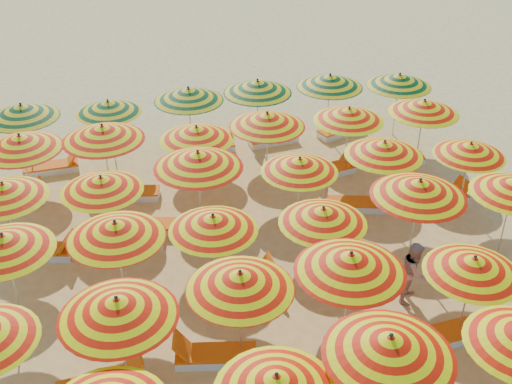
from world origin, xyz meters
TOP-DOWN VIEW (x-y plane):
  - ground at (0.00, 0.00)m, footprint 120.00×120.00m
  - umbrella_2 at (-1.04, -6.04)m, footprint 2.83×2.83m
  - umbrella_3 at (1.01, -5.79)m, footprint 2.75×2.75m
  - umbrella_7 at (-3.53, -3.78)m, footprint 2.68×2.68m
  - umbrella_8 at (-1.15, -3.40)m, footprint 2.71×2.71m
  - umbrella_9 at (1.12, -3.43)m, footprint 2.41×2.41m
  - umbrella_10 at (3.71, -3.76)m, footprint 2.37×2.37m
  - umbrella_12 at (-5.87, -1.08)m, footprint 2.41×2.41m
  - umbrella_13 at (-3.51, -1.15)m, footprint 2.49×2.49m
  - umbrella_14 at (-1.34, -1.12)m, footprint 2.69×2.69m
  - umbrella_15 at (1.19, -1.37)m, footprint 2.74×2.74m
  - umbrella_16 at (3.67, -1.07)m, footprint 2.80×2.80m
  - umbrella_18 at (-6.15, 1.24)m, footprint 2.48×2.48m
  - umbrella_19 at (-3.81, 1.14)m, footprint 2.15×2.15m
  - umbrella_20 at (-1.34, 1.42)m, footprint 2.67×2.67m
  - umbrella_21 at (1.29, 1.07)m, footprint 2.67×2.67m
  - umbrella_22 at (3.75, 1.33)m, footprint 2.33×2.33m
  - umbrella_23 at (6.17, 1.03)m, footprint 2.63×2.63m
  - umbrella_24 at (-5.95, 3.53)m, footprint 3.02×3.02m
  - umbrella_25 at (-3.73, 3.56)m, footprint 2.39×2.39m
  - umbrella_26 at (-1.13, 3.36)m, footprint 2.36×2.36m
  - umbrella_27 at (0.98, 3.55)m, footprint 2.45×2.45m
  - umbrella_28 at (3.53, 3.63)m, footprint 2.76×2.76m
  - umbrella_29 at (5.94, 3.60)m, footprint 2.78×2.78m
  - umbrella_30 at (-6.13, 5.76)m, footprint 2.73×2.73m
  - umbrella_31 at (-3.57, 5.88)m, footprint 2.27×2.27m
  - umbrella_32 at (-1.05, 5.94)m, footprint 2.94×2.94m
  - umbrella_33 at (1.22, 6.05)m, footprint 2.89×2.89m
  - umbrella_34 at (3.70, 6.10)m, footprint 2.58×2.58m
  - umbrella_35 at (6.04, 5.78)m, footprint 2.69×2.69m
  - lounger_3 at (-4.03, -3.74)m, footprint 1.79×0.80m
  - lounger_4 at (-1.75, -3.43)m, footprint 1.81×0.87m
  - lounger_5 at (3.11, -3.91)m, footprint 1.78×0.76m
  - lounger_7 at (-0.74, -1.19)m, footprint 1.78×0.74m
  - lounger_8 at (-5.55, 1.09)m, footprint 1.82×0.95m
  - lounger_9 at (-3.31, 1.10)m, footprint 1.80×0.84m
  - lounger_10 at (-1.84, 1.46)m, footprint 1.82×0.94m
  - lounger_11 at (3.24, 1.52)m, footprint 1.82×1.01m
  - lounger_12 at (5.66, 1.25)m, footprint 1.80×0.84m
  - lounger_13 at (-6.45, 3.71)m, footprint 1.82×0.98m
  - lounger_14 at (-3.23, 3.51)m, footprint 1.81×0.89m
  - lounger_15 at (3.03, 3.59)m, footprint 1.82×0.93m
  - lounger_16 at (5.35, 3.85)m, footprint 1.78×0.73m
  - lounger_17 at (-5.53, 5.58)m, footprint 1.78×0.73m
  - lounger_18 at (-0.54, 5.79)m, footprint 1.81×0.88m
  - lounger_19 at (1.73, 6.04)m, footprint 1.80×0.83m
  - lounger_20 at (4.30, 6.23)m, footprint 1.82×1.16m
  - beachgoer_a at (2.31, 1.87)m, footprint 0.37×0.52m
  - beachgoer_b at (3.14, -2.41)m, footprint 0.94×0.97m

SIDE VIEW (x-z plane):
  - ground at x=0.00m, z-range 0.00..0.00m
  - lounger_3 at x=-4.03m, z-range -0.19..0.50m
  - lounger_4 at x=-1.75m, z-range -0.19..0.50m
  - lounger_5 at x=3.11m, z-range -0.19..0.50m
  - lounger_7 at x=-0.74m, z-range -0.19..0.50m
  - lounger_8 at x=-5.55m, z-range -0.19..0.50m
  - lounger_9 at x=-3.31m, z-range -0.19..0.50m
  - lounger_10 at x=-1.84m, z-range -0.19..0.50m
  - lounger_11 at x=3.24m, z-range -0.19..0.50m
  - lounger_12 at x=5.66m, z-range -0.19..0.50m
  - lounger_13 at x=-6.45m, z-range -0.19..0.50m
  - lounger_14 at x=-3.23m, z-range -0.19..0.50m
  - lounger_15 at x=3.03m, z-range -0.19..0.50m
  - lounger_16 at x=5.35m, z-range -0.19..0.50m
  - lounger_17 at x=-5.53m, z-range -0.19..0.50m
  - lounger_18 at x=-0.54m, z-range -0.19..0.50m
  - lounger_19 at x=1.73m, z-range -0.19..0.50m
  - lounger_20 at x=4.30m, z-range -0.19..0.50m
  - beachgoer_a at x=2.31m, z-range 0.00..1.33m
  - beachgoer_b at x=3.14m, z-range 0.00..1.57m
  - umbrella_23 at x=6.17m, z-range 0.81..2.93m
  - umbrella_10 at x=3.71m, z-range 0.83..3.01m
  - umbrella_31 at x=-3.57m, z-range 0.83..3.01m
  - umbrella_21 at x=1.29m, z-range 0.83..3.01m
  - umbrella_14 at x=-1.34m, z-range 0.83..3.02m
  - umbrella_19 at x=-3.81m, z-range 0.84..3.04m
  - umbrella_15 at x=1.19m, z-range 0.84..3.04m
  - umbrella_18 at x=-6.15m, z-range 0.86..3.10m
  - umbrella_26 at x=-1.13m, z-range 0.86..3.12m
  - umbrella_2 at x=-1.04m, z-range 0.86..3.13m
  - umbrella_28 at x=3.53m, z-range 0.86..3.14m
  - umbrella_22 at x=3.75m, z-range 0.87..3.15m
  - umbrella_12 at x=-5.87m, z-range 0.87..3.17m
  - umbrella_29 at x=5.94m, z-range 0.88..3.19m
  - umbrella_35 at x=6.04m, z-range 0.88..3.20m
  - umbrella_8 at x=-1.15m, z-range 0.89..3.22m
  - umbrella_13 at x=-3.51m, z-range 0.89..3.23m
  - umbrella_30 at x=-6.13m, z-range 0.90..3.25m
  - umbrella_34 at x=3.70m, z-range 0.90..3.26m
  - umbrella_32 at x=-1.05m, z-range 0.90..3.27m
  - umbrella_27 at x=0.98m, z-range 0.91..3.30m
  - umbrella_33 at x=1.22m, z-range 0.91..3.31m
  - umbrella_24 at x=-5.95m, z-range 0.92..3.32m
  - umbrella_7 at x=-3.53m, z-range 0.92..3.34m
  - umbrella_9 at x=1.12m, z-range 0.93..3.38m
  - umbrella_25 at x=-3.73m, z-range 0.94..3.40m
  - umbrella_3 at x=1.01m, z-range 0.94..3.42m
  - umbrella_16 at x=3.67m, z-range 0.94..3.42m
  - umbrella_20 at x=-1.34m, z-range 0.95..3.44m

